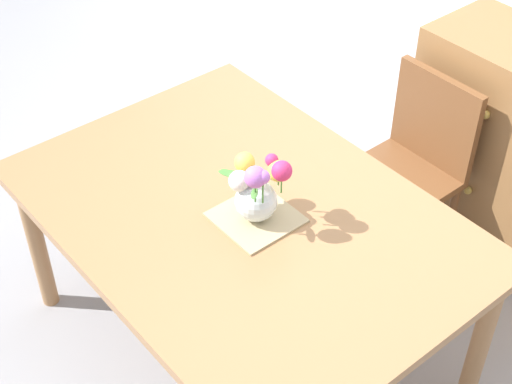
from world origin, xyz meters
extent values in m
plane|color=#939399|center=(0.00, 0.00, 0.00)|extent=(12.00, 12.00, 0.00)
cube|color=#9E7047|center=(0.00, 0.00, 0.73)|extent=(1.63, 1.16, 0.04)
cylinder|color=#9E7047|center=(-0.74, -0.50, 0.35)|extent=(0.07, 0.07, 0.71)
cylinder|color=#9E7047|center=(-0.74, 0.50, 0.35)|extent=(0.07, 0.07, 0.71)
cylinder|color=#9E7047|center=(0.74, 0.50, 0.35)|extent=(0.07, 0.07, 0.71)
cube|color=brown|center=(0.01, 0.84, 0.46)|extent=(0.42, 0.42, 0.04)
cylinder|color=brown|center=(0.19, 0.66, 0.22)|extent=(0.04, 0.04, 0.44)
cylinder|color=brown|center=(-0.17, 0.66, 0.22)|extent=(0.04, 0.04, 0.44)
cylinder|color=brown|center=(0.19, 1.02, 0.22)|extent=(0.04, 0.04, 0.44)
cylinder|color=brown|center=(-0.17, 1.02, 0.22)|extent=(0.04, 0.04, 0.44)
cube|color=brown|center=(0.01, 1.03, 0.69)|extent=(0.42, 0.04, 0.42)
sphere|color=#B7933D|center=(0.19, 1.10, 0.78)|extent=(0.04, 0.04, 0.04)
sphere|color=#B7933D|center=(0.19, 1.10, 0.38)|extent=(0.04, 0.04, 0.04)
cube|color=tan|center=(0.05, 0.01, 0.75)|extent=(0.26, 0.26, 0.01)
sphere|color=silver|center=(0.05, 0.01, 0.83)|extent=(0.15, 0.15, 0.15)
sphere|color=#D12D66|center=(0.05, 0.09, 0.97)|extent=(0.05, 0.05, 0.05)
cylinder|color=#478438|center=(0.05, 0.09, 0.92)|extent=(0.01, 0.01, 0.08)
sphere|color=white|center=(0.02, -0.03, 0.92)|extent=(0.07, 0.07, 0.07)
cylinder|color=#478438|center=(0.02, -0.03, 0.90)|extent=(0.01, 0.01, 0.03)
sphere|color=#B266C6|center=(0.10, -0.03, 0.99)|extent=(0.07, 0.07, 0.07)
cylinder|color=#478438|center=(0.10, -0.03, 0.93)|extent=(0.01, 0.01, 0.11)
sphere|color=#D12D66|center=(0.12, 0.07, 0.97)|extent=(0.07, 0.07, 0.07)
cylinder|color=#478438|center=(0.12, 0.07, 0.93)|extent=(0.01, 0.01, 0.09)
sphere|color=#EA9EBC|center=(0.04, 0.00, 0.92)|extent=(0.05, 0.05, 0.05)
cylinder|color=#478438|center=(0.04, 0.00, 0.90)|extent=(0.01, 0.01, 0.04)
sphere|color=#EFD14C|center=(0.09, 0.08, 0.94)|extent=(0.07, 0.07, 0.07)
cylinder|color=#478438|center=(0.09, 0.08, 0.91)|extent=(0.01, 0.01, 0.06)
sphere|color=#B266C6|center=(0.12, -0.01, 0.99)|extent=(0.05, 0.05, 0.05)
cylinder|color=#478438|center=(0.12, -0.01, 0.94)|extent=(0.01, 0.01, 0.11)
sphere|color=#EFD14C|center=(-0.04, 0.04, 0.93)|extent=(0.07, 0.07, 0.07)
cylinder|color=#478438|center=(-0.04, 0.04, 0.90)|extent=(0.01, 0.01, 0.04)
ellipsoid|color=#478438|center=(-0.01, -0.02, 0.92)|extent=(0.07, 0.05, 0.03)
ellipsoid|color=#478438|center=(0.10, -0.03, 0.92)|extent=(0.07, 0.07, 0.02)
ellipsoid|color=#478438|center=(-0.02, -0.04, 0.93)|extent=(0.07, 0.06, 0.02)
ellipsoid|color=#478438|center=(-0.03, -0.03, 0.92)|extent=(0.07, 0.06, 0.02)
camera|label=1|loc=(1.58, -1.24, 2.56)|focal=54.17mm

